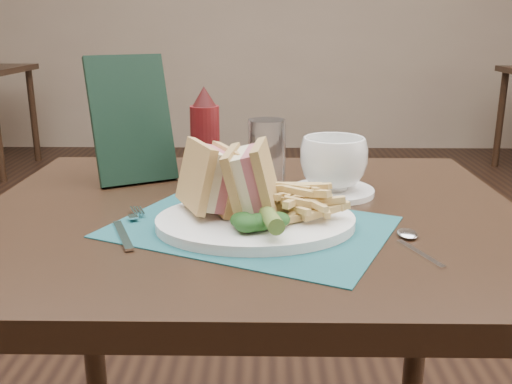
# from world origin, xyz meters

# --- Properties ---
(wall_back) EXTENTS (6.00, 0.00, 6.00)m
(wall_back) POSITION_xyz_m (0.00, 3.50, 0.00)
(wall_back) COLOR gray
(wall_back) RESTS_ON ground
(placemat) EXTENTS (0.48, 0.42, 0.00)m
(placemat) POSITION_xyz_m (0.00, -0.59, 0.75)
(placemat) COLOR #194C51
(placemat) RESTS_ON table_main
(plate) EXTENTS (0.32, 0.27, 0.01)m
(plate) POSITION_xyz_m (0.01, -0.59, 0.76)
(plate) COLOR white
(plate) RESTS_ON placemat
(sandwich_half_a) EXTENTS (0.12, 0.13, 0.11)m
(sandwich_half_a) POSITION_xyz_m (-0.08, -0.57, 0.82)
(sandwich_half_a) COLOR tan
(sandwich_half_a) RESTS_ON plate
(sandwich_half_b) EXTENTS (0.09, 0.12, 0.11)m
(sandwich_half_b) POSITION_xyz_m (-0.02, -0.58, 0.82)
(sandwich_half_b) COLOR tan
(sandwich_half_b) RESTS_ON plate
(kale_garnish) EXTENTS (0.11, 0.08, 0.03)m
(kale_garnish) POSITION_xyz_m (0.02, -0.64, 0.78)
(kale_garnish) COLOR #153A15
(kale_garnish) RESTS_ON plate
(pickle_spear) EXTENTS (0.05, 0.12, 0.03)m
(pickle_spear) POSITION_xyz_m (0.03, -0.64, 0.79)
(pickle_spear) COLOR #55732C
(pickle_spear) RESTS_ON plate
(fries_pile) EXTENTS (0.18, 0.20, 0.05)m
(fries_pile) POSITION_xyz_m (0.08, -0.57, 0.79)
(fries_pile) COLOR tan
(fries_pile) RESTS_ON plate
(fork) EXTENTS (0.10, 0.17, 0.01)m
(fork) POSITION_xyz_m (-0.18, -0.60, 0.76)
(fork) COLOR silver
(fork) RESTS_ON placemat
(spoon) EXTENTS (0.08, 0.15, 0.01)m
(spoon) POSITION_xyz_m (0.23, -0.67, 0.76)
(spoon) COLOR silver
(spoon) RESTS_ON table_main
(saucer) EXTENTS (0.19, 0.19, 0.01)m
(saucer) POSITION_xyz_m (0.15, -0.41, 0.76)
(saucer) COLOR white
(saucer) RESTS_ON table_main
(coffee_cup) EXTENTS (0.17, 0.17, 0.09)m
(coffee_cup) POSITION_xyz_m (0.15, -0.41, 0.81)
(coffee_cup) COLOR white
(coffee_cup) RESTS_ON saucer
(drinking_glass) EXTENTS (0.07, 0.07, 0.13)m
(drinking_glass) POSITION_xyz_m (0.03, -0.38, 0.81)
(drinking_glass) COLOR white
(drinking_glass) RESTS_ON table_main
(ketchup_bottle) EXTENTS (0.07, 0.07, 0.19)m
(ketchup_bottle) POSITION_xyz_m (-0.09, -0.35, 0.84)
(ketchup_bottle) COLOR #570F11
(ketchup_bottle) RESTS_ON table_main
(check_presenter) EXTENTS (0.18, 0.15, 0.24)m
(check_presenter) POSITION_xyz_m (-0.23, -0.32, 0.87)
(check_presenter) COLOR black
(check_presenter) RESTS_ON table_main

